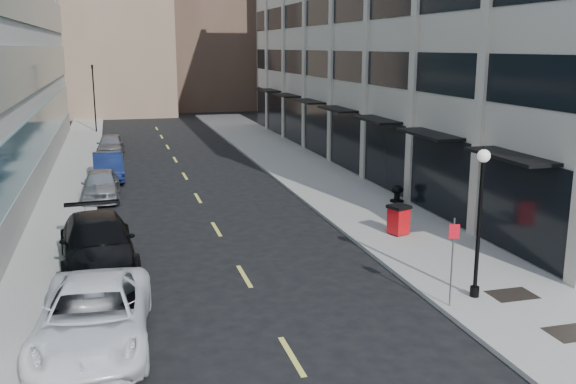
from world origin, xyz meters
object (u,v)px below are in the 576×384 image
urn_planter (397,192)px  car_white_van (93,317)px  trash_bin (399,219)px  car_black_pickup (97,243)px  lamppost (480,210)px  sign_post (453,251)px  car_grey_sedan (111,145)px  car_blue_sedan (108,167)px  car_silver_sedan (101,185)px  traffic_signal (92,69)px

urn_planter → car_white_van: bearing=-139.4°
trash_bin → car_black_pickup: bearing=162.6°
car_black_pickup → lamppost: 13.00m
car_black_pickup → sign_post: 12.19m
car_white_van → trash_bin: (11.78, 6.94, -0.03)m
car_grey_sedan → lamppost: bearing=-67.5°
trash_bin → lamppost: bearing=-114.5°
car_black_pickup → sign_post: bearing=-37.7°
car_blue_sedan → trash_bin: size_ratio=3.90×
car_white_van → car_black_pickup: (0.00, 6.47, 0.05)m
car_silver_sedan → car_grey_sedan: car_silver_sedan is taller
car_black_pickup → car_silver_sedan: bearing=86.1°
lamppost → urn_planter: size_ratio=5.38×
car_grey_sedan → lamppost: 32.85m
car_white_van → sign_post: size_ratio=2.26×
lamppost → trash_bin: bearing=85.1°
trash_bin → lamppost: lamppost is taller
traffic_signal → urn_planter: size_ratio=8.01×
lamppost → sign_post: 1.58m
car_silver_sedan → lamppost: size_ratio=0.97×
car_white_van → car_blue_sedan: size_ratio=1.27×
car_white_van → car_blue_sedan: (0.36, 22.21, -0.06)m
sign_post → car_grey_sedan: bearing=121.6°
sign_post → trash_bin: bearing=91.7°
sign_post → urn_planter: size_ratio=3.09×
traffic_signal → car_black_pickup: traffic_signal is taller
car_grey_sedan → sign_post: size_ratio=1.69×
car_black_pickup → car_silver_sedan: car_black_pickup is taller
traffic_signal → urn_planter: traffic_signal is taller
traffic_signal → lamppost: (11.90, -44.00, -2.82)m
car_white_van → car_blue_sedan: car_white_van is taller
trash_bin → urn_planter: size_ratio=1.41×
sign_post → lamppost: bearing=37.5°
car_white_van → urn_planter: (14.09, 12.07, -0.17)m
car_silver_sedan → sign_post: size_ratio=1.70×
car_blue_sedan → car_grey_sedan: car_blue_sedan is taller
car_silver_sedan → trash_bin: size_ratio=3.71×
car_silver_sedan → car_blue_sedan: bearing=87.4°
car_grey_sedan → trash_bin: 26.72m
car_silver_sedan → car_black_pickup: bearing=-88.5°
car_white_van → car_silver_sedan: size_ratio=1.33×
traffic_signal → sign_post: 45.92m
trash_bin → lamppost: (-0.58, -6.76, 2.09)m
traffic_signal → car_blue_sedan: (1.06, -21.97, -4.93)m
lamppost → urn_planter: bearing=76.4°
car_grey_sedan → trash_bin: (11.25, -24.24, 0.04)m
lamppost → sign_post: lamppost is taller
car_silver_sedan → traffic_signal: bearing=93.0°
car_white_van → car_grey_sedan: 31.18m
trash_bin → sign_post: 7.49m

